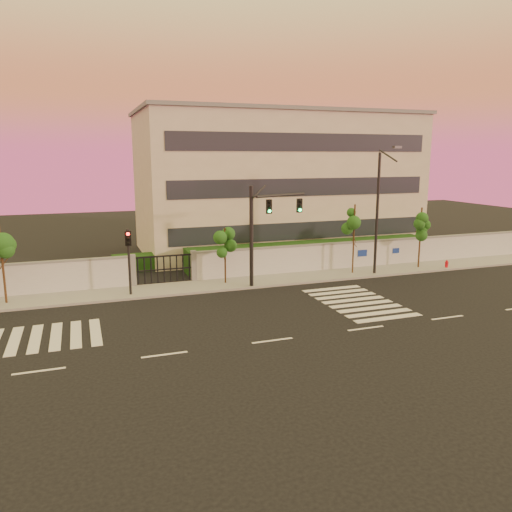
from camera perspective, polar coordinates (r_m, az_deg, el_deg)
name	(u,v)px	position (r m, az deg, el deg)	size (l,w,h in m)	color
ground	(272,341)	(23.51, 1.87, -9.65)	(120.00, 120.00, 0.00)	black
sidewalk	(214,285)	(33.02, -4.83, -3.34)	(60.00, 3.00, 0.15)	gray
perimeter_wall	(210,266)	(34.23, -5.33, -1.11)	(60.00, 0.36, 2.20)	#B0B3B8
hedge_row	(214,261)	(37.13, -4.79, -0.52)	(41.00, 4.25, 1.80)	black
institutional_building	(276,182)	(45.77, 2.33, 8.49)	(24.40, 12.40, 12.25)	#BFB6A1
road_markings	(218,320)	(26.40, -4.37, -7.27)	(57.00, 7.62, 0.02)	silver
street_tree_c	(1,244)	(31.51, -27.11, 1.23)	(1.60, 1.27, 4.85)	#382314
street_tree_d	(225,243)	(32.80, -3.55, 1.48)	(1.36, 1.08, 3.83)	#382314
street_tree_e	(354,223)	(36.17, 11.19, 3.69)	(1.36, 1.08, 5.09)	#382314
street_tree_f	(421,224)	(39.36, 18.34, 3.49)	(1.56, 1.24, 4.68)	#382314
traffic_signal_main	(264,224)	(31.95, 0.89, 3.70)	(4.09, 1.49, 6.60)	black
traffic_signal_secondary	(129,254)	(30.87, -14.34, 0.20)	(0.32, 0.33, 4.17)	black
streetlight_east	(379,207)	(36.05, 13.87, 5.41)	(0.54, 2.18, 9.08)	black
fire_hydrant	(447,265)	(40.43, 20.95, -0.94)	(0.27, 0.26, 0.71)	red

